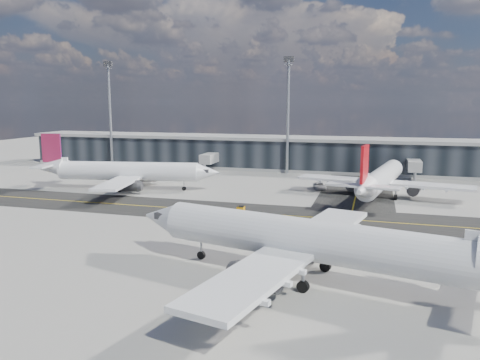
{
  "coord_description": "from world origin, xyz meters",
  "views": [
    {
      "loc": [
        21.09,
        -67.84,
        17.89
      ],
      "look_at": [
        -0.35,
        6.34,
        5.0
      ],
      "focal_mm": 35.0,
      "sensor_mm": 36.0,
      "label": 1
    }
  ],
  "objects": [
    {
      "name": "ground",
      "position": [
        0.0,
        0.0,
        0.0
      ],
      "size": [
        300.0,
        300.0,
        0.0
      ],
      "primitive_type": "plane",
      "color": "gray",
      "rests_on": "ground"
    },
    {
      "name": "airliner_near",
      "position": [
        15.47,
        -22.5,
        4.17
      ],
      "size": [
        42.3,
        36.35,
        12.63
      ],
      "rotation": [
        0.0,
        0.0,
        1.34
      ],
      "color": "silver",
      "rests_on": "ground"
    },
    {
      "name": "floodlight_masts",
      "position": [
        0.0,
        48.0,
        15.61
      ],
      "size": [
        102.5,
        0.7,
        28.9
      ],
      "color": "gray",
      "rests_on": "ground"
    },
    {
      "name": "airliner_redtail",
      "position": [
        22.49,
        22.38,
        3.73
      ],
      "size": [
        32.61,
        38.04,
        11.3
      ],
      "rotation": [
        0.0,
        0.0,
        -0.18
      ],
      "color": "silver",
      "rests_on": "ground"
    },
    {
      "name": "airliner_af",
      "position": [
        -27.99,
        17.17,
        3.79
      ],
      "size": [
        38.63,
        33.1,
        11.47
      ],
      "rotation": [
        0.0,
        0.0,
        -1.39
      ],
      "color": "silver",
      "rests_on": "ground"
    },
    {
      "name": "baggage_tug",
      "position": [
        0.83,
        0.66,
        0.91
      ],
      "size": [
        2.92,
        1.53,
        1.81
      ],
      "rotation": [
        0.0,
        0.0,
        -1.56
      ],
      "color": "orange",
      "rests_on": "ground"
    },
    {
      "name": "terminal_concourse",
      "position": [
        0.04,
        54.93,
        4.09
      ],
      "size": [
        152.0,
        19.8,
        8.8
      ],
      "color": "black",
      "rests_on": "ground"
    },
    {
      "name": "taxiway_lanes",
      "position": [
        3.91,
        10.74,
        0.01
      ],
      "size": [
        180.0,
        63.0,
        0.03
      ],
      "color": "black",
      "rests_on": "ground"
    },
    {
      "name": "service_van",
      "position": [
        10.43,
        28.71,
        0.67
      ],
      "size": [
        3.47,
        5.27,
        1.35
      ],
      "primitive_type": "imported",
      "rotation": [
        0.0,
        0.0,
        0.28
      ],
      "color": "silver",
      "rests_on": "ground"
    }
  ]
}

